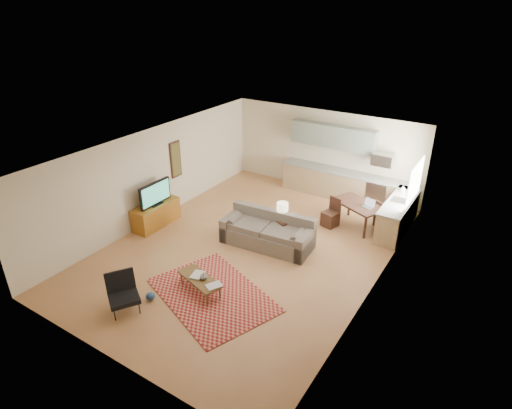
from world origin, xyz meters
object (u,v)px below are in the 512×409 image
Objects in this scene: sofa at (267,231)px; coffee_table at (200,284)px; console_table at (282,230)px; dining_table at (357,215)px; armchair at (123,294)px; tv_credenza at (156,214)px.

sofa is 2.50m from coffee_table.
dining_table is (1.42, 1.81, 0.05)m from console_table.
sofa reaches higher than armchair.
sofa is at bearing 13.13° from tv_credenza.
console_table is at bearing 14.58° from armchair.
sofa is 3.98× the size of console_table.
dining_table is at bearing 49.77° from sofa.
dining_table is at bearing 74.46° from console_table.
dining_table is (1.85, 4.72, 0.19)m from coffee_table.
tv_credenza is 5.71m from dining_table.
armchair reaches higher than tv_credenza.
tv_credenza reaches higher than coffee_table.
armchair is at bearing -85.03° from console_table.
sofa reaches higher than coffee_table.
tv_credenza is at bearing 166.83° from coffee_table.
armchair is at bearing -89.75° from dining_table.
tv_credenza is at bearing -171.38° from sofa.
sofa is 3.11× the size of armchair.
dining_table reaches higher than console_table.
console_table is at bearing 98.25° from coffee_table.
dining_table is (1.62, 2.25, -0.07)m from sofa.
armchair is (-1.16, -3.82, -0.03)m from sofa.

